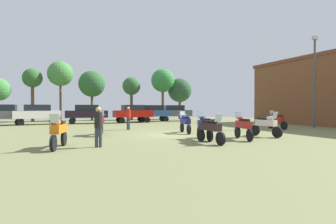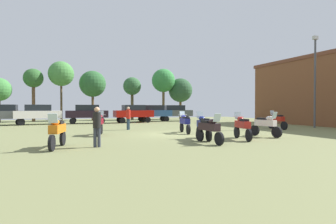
{
  "view_description": "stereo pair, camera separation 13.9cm",
  "coord_description": "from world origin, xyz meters",
  "px_view_note": "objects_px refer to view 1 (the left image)",
  "views": [
    {
      "loc": [
        -6.87,
        -15.57,
        1.74
      ],
      "look_at": [
        1.72,
        4.86,
        1.36
      ],
      "focal_mm": 28.32,
      "sensor_mm": 36.0,
      "label": 1
    },
    {
      "loc": [
        -6.74,
        -15.63,
        1.74
      ],
      "look_at": [
        1.72,
        4.86,
        1.36
      ],
      "focal_mm": 28.32,
      "sensor_mm": 36.0,
      "label": 2
    }
  ],
  "objects_px": {
    "motorcycle_1": "(210,128)",
    "car_6": "(174,112)",
    "car_4": "(153,112)",
    "person_1": "(98,124)",
    "motorcycle_4": "(100,123)",
    "tree_3": "(163,81)",
    "car_1": "(87,113)",
    "car_2": "(133,112)",
    "car_3": "(37,113)",
    "tree_9": "(180,90)",
    "car_5": "(2,113)",
    "motorcycle_5": "(266,124)",
    "tree_5": "(32,79)",
    "lamp_post": "(314,77)",
    "person_3": "(128,116)",
    "motorcycle_9": "(277,120)",
    "tree_1": "(92,84)",
    "motorcycle_8": "(204,126)",
    "motorcycle_6": "(59,131)",
    "tree_4": "(131,87)",
    "motorcycle_2": "(185,122)"
  },
  "relations": [
    {
      "from": "motorcycle_6",
      "to": "tree_5",
      "type": "relative_size",
      "value": 0.35
    },
    {
      "from": "tree_5",
      "to": "motorcycle_6",
      "type": "bearing_deg",
      "value": -83.36
    },
    {
      "from": "tree_3",
      "to": "car_1",
      "type": "bearing_deg",
      "value": -152.6
    },
    {
      "from": "motorcycle_8",
      "to": "person_3",
      "type": "xyz_separation_m",
      "value": [
        -2.22,
        7.61,
        0.3
      ]
    },
    {
      "from": "tree_9",
      "to": "car_5",
      "type": "bearing_deg",
      "value": -165.44
    },
    {
      "from": "motorcycle_6",
      "to": "tree_9",
      "type": "xyz_separation_m",
      "value": [
        16.64,
        23.29,
        3.5
      ]
    },
    {
      "from": "car_2",
      "to": "person_1",
      "type": "height_order",
      "value": "car_2"
    },
    {
      "from": "person_1",
      "to": "car_4",
      "type": "bearing_deg",
      "value": 78.35
    },
    {
      "from": "person_3",
      "to": "motorcycle_9",
      "type": "bearing_deg",
      "value": 120.19
    },
    {
      "from": "tree_3",
      "to": "car_2",
      "type": "bearing_deg",
      "value": -134.83
    },
    {
      "from": "car_3",
      "to": "tree_4",
      "type": "xyz_separation_m",
      "value": [
        11.48,
        6.66,
        3.44
      ]
    },
    {
      "from": "tree_1",
      "to": "motorcycle_9",
      "type": "bearing_deg",
      "value": -59.47
    },
    {
      "from": "motorcycle_1",
      "to": "motorcycle_8",
      "type": "bearing_deg",
      "value": -111.67
    },
    {
      "from": "car_2",
      "to": "person_1",
      "type": "bearing_deg",
      "value": 158.71
    },
    {
      "from": "motorcycle_1",
      "to": "car_4",
      "type": "bearing_deg",
      "value": -104.45
    },
    {
      "from": "car_1",
      "to": "tree_5",
      "type": "relative_size",
      "value": 0.7
    },
    {
      "from": "car_2",
      "to": "car_4",
      "type": "xyz_separation_m",
      "value": [
        2.97,
        1.65,
        0.0
      ]
    },
    {
      "from": "car_2",
      "to": "car_5",
      "type": "xyz_separation_m",
      "value": [
        -12.83,
        0.54,
        0.0
      ]
    },
    {
      "from": "motorcycle_9",
      "to": "motorcycle_2",
      "type": "bearing_deg",
      "value": -174.59
    },
    {
      "from": "car_5",
      "to": "tree_5",
      "type": "bearing_deg",
      "value": -19.4
    },
    {
      "from": "motorcycle_4",
      "to": "car_6",
      "type": "bearing_deg",
      "value": 68.56
    },
    {
      "from": "car_1",
      "to": "tree_1",
      "type": "xyz_separation_m",
      "value": [
        1.32,
        6.62,
        3.64
      ]
    },
    {
      "from": "motorcycle_8",
      "to": "car_4",
      "type": "relative_size",
      "value": 0.5
    },
    {
      "from": "car_4",
      "to": "tree_5",
      "type": "distance_m",
      "value": 15.02
    },
    {
      "from": "car_3",
      "to": "person_1",
      "type": "height_order",
      "value": "car_3"
    },
    {
      "from": "car_4",
      "to": "car_6",
      "type": "xyz_separation_m",
      "value": [
        2.77,
        -0.19,
        0.0
      ]
    },
    {
      "from": "motorcycle_9",
      "to": "tree_9",
      "type": "xyz_separation_m",
      "value": [
        0.58,
        19.28,
        3.5
      ]
    },
    {
      "from": "car_1",
      "to": "tree_1",
      "type": "relative_size",
      "value": 0.68
    },
    {
      "from": "motorcycle_9",
      "to": "tree_5",
      "type": "xyz_separation_m",
      "value": [
        -18.83,
        19.71,
        4.39
      ]
    },
    {
      "from": "motorcycle_1",
      "to": "car_1",
      "type": "height_order",
      "value": "car_1"
    },
    {
      "from": "motorcycle_1",
      "to": "car_6",
      "type": "xyz_separation_m",
      "value": [
        6.9,
        19.7,
        0.45
      ]
    },
    {
      "from": "car_5",
      "to": "tree_5",
      "type": "height_order",
      "value": "tree_5"
    },
    {
      "from": "car_5",
      "to": "person_3",
      "type": "distance_m",
      "value": 13.95
    },
    {
      "from": "motorcycle_4",
      "to": "car_6",
      "type": "distance_m",
      "value": 17.93
    },
    {
      "from": "motorcycle_4",
      "to": "tree_9",
      "type": "relative_size",
      "value": 0.35
    },
    {
      "from": "motorcycle_1",
      "to": "lamp_post",
      "type": "relative_size",
      "value": 0.29
    },
    {
      "from": "person_1",
      "to": "car_3",
      "type": "bearing_deg",
      "value": 115.27
    },
    {
      "from": "tree_3",
      "to": "tree_4",
      "type": "relative_size",
      "value": 1.21
    },
    {
      "from": "motorcycle_6",
      "to": "motorcycle_9",
      "type": "height_order",
      "value": "same"
    },
    {
      "from": "tree_9",
      "to": "lamp_post",
      "type": "xyz_separation_m",
      "value": [
        3.27,
        -19.54,
        0.02
      ]
    },
    {
      "from": "car_1",
      "to": "car_3",
      "type": "height_order",
      "value": "same"
    },
    {
      "from": "car_2",
      "to": "car_3",
      "type": "relative_size",
      "value": 0.97
    },
    {
      "from": "motorcycle_9",
      "to": "car_5",
      "type": "height_order",
      "value": "car_5"
    },
    {
      "from": "car_2",
      "to": "tree_9",
      "type": "bearing_deg",
      "value": -56.3
    },
    {
      "from": "tree_3",
      "to": "tree_5",
      "type": "height_order",
      "value": "tree_3"
    },
    {
      "from": "car_4",
      "to": "person_1",
      "type": "bearing_deg",
      "value": 157.79
    },
    {
      "from": "lamp_post",
      "to": "person_3",
      "type": "bearing_deg",
      "value": 164.49
    },
    {
      "from": "car_1",
      "to": "lamp_post",
      "type": "height_order",
      "value": "lamp_post"
    },
    {
      "from": "car_6",
      "to": "person_1",
      "type": "distance_m",
      "value": 22.44
    },
    {
      "from": "motorcycle_5",
      "to": "person_1",
      "type": "height_order",
      "value": "person_1"
    }
  ]
}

